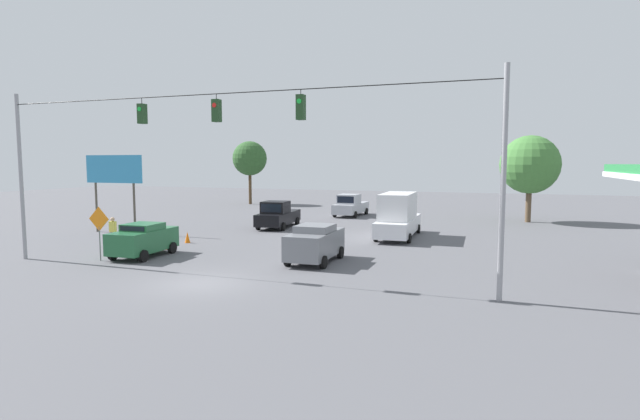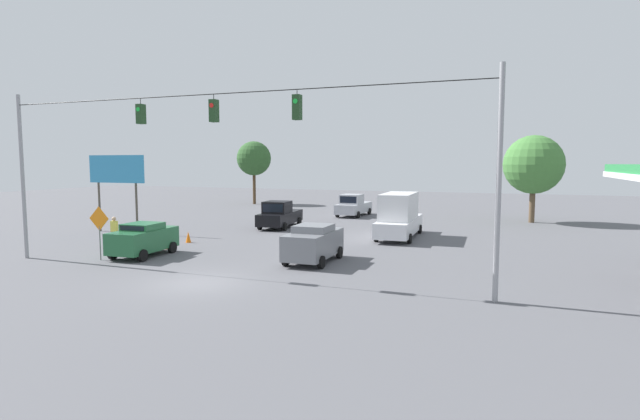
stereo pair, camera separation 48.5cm
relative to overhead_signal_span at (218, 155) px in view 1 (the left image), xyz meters
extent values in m
plane|color=#56565B|center=(0.05, 1.44, -5.45)|extent=(140.00, 140.00, 0.00)
cylinder|color=#939399|center=(-11.90, 0.00, -1.11)|extent=(0.20, 0.20, 8.68)
cylinder|color=#939399|center=(11.99, 0.00, -1.11)|extent=(0.20, 0.20, 8.68)
cylinder|color=black|center=(0.05, 0.00, 2.69)|extent=(23.89, 0.04, 0.04)
cube|color=#1E3D1E|center=(-3.95, 0.00, 1.96)|extent=(0.32, 0.36, 1.03)
cylinder|color=black|center=(-3.95, 0.00, 2.58)|extent=(0.03, 0.03, 0.22)
cylinder|color=green|center=(-3.95, 0.19, 2.19)|extent=(0.20, 0.02, 0.20)
cube|color=#1E3D1E|center=(0.05, 0.00, 1.96)|extent=(0.32, 0.36, 0.98)
cylinder|color=black|center=(0.05, 0.00, 2.57)|extent=(0.03, 0.03, 0.24)
cylinder|color=red|center=(0.05, 0.19, 2.18)|extent=(0.20, 0.02, 0.20)
cube|color=#1E3D1E|center=(4.05, 0.00, 1.95)|extent=(0.32, 0.36, 0.92)
cylinder|color=black|center=(4.05, 0.00, 2.55)|extent=(0.03, 0.03, 0.28)
cylinder|color=green|center=(4.05, 0.19, 2.16)|extent=(0.20, 0.02, 0.20)
cube|color=#A8AAB2|center=(1.72, -26.69, -4.68)|extent=(2.20, 5.56, 0.90)
cube|color=#A8AAB2|center=(1.74, -26.03, -3.78)|extent=(1.93, 2.04, 0.90)
cube|color=black|center=(1.77, -25.03, -3.78)|extent=(1.62, 0.07, 0.63)
cylinder|color=black|center=(2.79, -24.93, -5.13)|extent=(0.24, 0.65, 0.64)
cylinder|color=black|center=(0.76, -24.87, -5.13)|extent=(0.24, 0.65, 0.64)
cylinder|color=black|center=(2.67, -28.50, -5.13)|extent=(0.24, 0.65, 0.64)
cylinder|color=black|center=(0.65, -28.44, -5.13)|extent=(0.24, 0.65, 0.64)
cube|color=slate|center=(-2.89, -4.51, -4.50)|extent=(1.93, 4.36, 1.26)
cube|color=slate|center=(-2.89, -4.51, -3.69)|extent=(1.76, 1.93, 0.36)
cube|color=black|center=(-2.88, -5.48, -3.69)|extent=(1.51, 0.04, 0.25)
cylinder|color=black|center=(-3.82, -5.93, -5.13)|extent=(0.23, 0.64, 0.64)
cylinder|color=black|center=(-1.93, -5.91, -5.13)|extent=(0.23, 0.64, 0.64)
cylinder|color=black|center=(-3.85, -3.11, -5.13)|extent=(0.23, 0.64, 0.64)
cylinder|color=black|center=(-1.96, -3.09, -5.13)|extent=(0.23, 0.64, 0.64)
cube|color=black|center=(4.71, -16.49, -4.68)|extent=(2.56, 5.73, 0.90)
cube|color=black|center=(4.65, -15.82, -3.78)|extent=(2.05, 2.17, 0.90)
cube|color=black|center=(4.55, -14.82, -3.78)|extent=(1.61, 0.18, 0.63)
cylinder|color=black|center=(5.54, -14.59, -5.13)|extent=(0.28, 0.66, 0.64)
cylinder|color=black|center=(3.53, -14.79, -5.13)|extent=(0.28, 0.66, 0.64)
cylinder|color=black|center=(5.89, -18.19, -5.13)|extent=(0.28, 0.66, 0.64)
cylinder|color=black|center=(3.88, -18.39, -5.13)|extent=(0.28, 0.66, 0.64)
cube|color=silver|center=(-5.27, -14.52, -4.63)|extent=(2.39, 7.40, 1.00)
cube|color=silver|center=(-5.29, -14.15, -3.26)|extent=(2.13, 4.75, 1.74)
cube|color=black|center=(-5.21, -16.51, -3.26)|extent=(1.72, 0.08, 1.22)
cylinder|color=black|center=(-6.27, -16.93, -5.13)|extent=(0.24, 0.65, 0.64)
cylinder|color=black|center=(-4.12, -16.86, -5.13)|extent=(0.24, 0.65, 0.64)
cylinder|color=black|center=(-6.43, -12.17, -5.13)|extent=(0.24, 0.65, 0.64)
cylinder|color=black|center=(-4.27, -12.10, -5.13)|extent=(0.24, 0.65, 0.64)
cube|color=#236038|center=(6.46, -2.69, -4.56)|extent=(2.10, 4.14, 1.15)
cube|color=#236038|center=(6.46, -2.69, -3.80)|extent=(1.83, 1.87, 0.36)
cube|color=black|center=(6.41, -1.79, -3.80)|extent=(1.50, 0.10, 0.25)
cylinder|color=black|center=(7.33, -1.33, -5.13)|extent=(0.26, 0.65, 0.64)
cylinder|color=black|center=(5.45, -1.43, -5.13)|extent=(0.26, 0.65, 0.64)
cylinder|color=black|center=(7.48, -3.95, -5.13)|extent=(0.26, 0.65, 0.64)
cylinder|color=black|center=(5.60, -4.06, -5.13)|extent=(0.26, 0.65, 0.64)
cone|color=orange|center=(6.80, -2.88, -5.09)|extent=(0.35, 0.35, 0.72)
cone|color=orange|center=(6.74, -4.99, -5.09)|extent=(0.35, 0.35, 0.72)
cone|color=orange|center=(6.97, -7.49, -5.09)|extent=(0.35, 0.35, 0.72)
cylinder|color=#4C473D|center=(12.90, -9.62, -3.62)|extent=(0.16, 0.16, 3.65)
cylinder|color=#4C473D|center=(16.36, -9.62, -3.62)|extent=(0.16, 0.16, 3.65)
cube|color=#338CBF|center=(14.63, -9.62, -0.79)|extent=(4.94, 0.12, 2.02)
cylinder|color=slate|center=(7.84, -0.99, -4.55)|extent=(0.06, 0.06, 1.80)
cube|color=orange|center=(7.84, -0.99, -3.24)|extent=(1.27, 0.04, 1.27)
cylinder|color=#2D334C|center=(10.68, -5.03, -5.03)|extent=(0.28, 0.28, 0.84)
cube|color=#D8CC4C|center=(10.68, -5.03, -4.27)|extent=(0.40, 0.24, 0.67)
sphere|color=tan|center=(10.68, -5.03, -3.81)|extent=(0.26, 0.26, 0.26)
cylinder|color=brown|center=(-14.10, -27.01, -3.66)|extent=(0.47, 0.47, 3.59)
sphere|color=#427A38|center=(-14.10, -27.01, -0.49)|extent=(4.99, 4.99, 4.99)
cylinder|color=#4C3823|center=(17.28, -35.50, -3.21)|extent=(0.37, 0.37, 4.47)
sphere|color=#2D5628|center=(17.28, -35.50, 0.18)|extent=(4.20, 4.20, 4.20)
camera|label=1|loc=(-11.82, 19.33, -0.30)|focal=28.00mm
camera|label=2|loc=(-12.27, 19.16, -0.30)|focal=28.00mm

